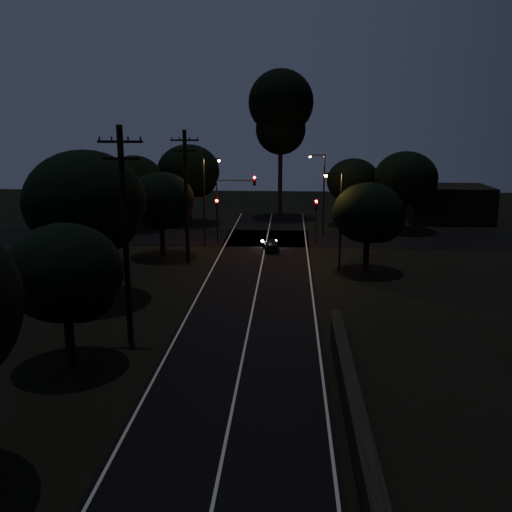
{
  "coord_description": "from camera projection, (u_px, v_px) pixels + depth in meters",
  "views": [
    {
      "loc": [
        2.18,
        -12.39,
        11.21
      ],
      "look_at": [
        0.0,
        24.0,
        2.5
      ],
      "focal_mm": 40.0,
      "sensor_mm": 36.0,
      "label": 1
    }
  ],
  "objects": [
    {
      "name": "signal_right",
      "position": [
        316.0,
        213.0,
        52.66
      ],
      "size": [
        0.28,
        0.35,
        4.1
      ],
      "color": "black",
      "rests_on": "ground"
    },
    {
      "name": "tree_left_d",
      "position": [
        163.0,
        202.0,
        47.07
      ],
      "size": [
        5.59,
        5.59,
        7.09
      ],
      "color": "black",
      "rests_on": "ground"
    },
    {
      "name": "building_right",
      "position": [
        447.0,
        203.0,
        64.59
      ],
      "size": [
        9.0,
        7.0,
        4.0
      ],
      "primitive_type": "cube",
      "color": "black",
      "rests_on": "ground"
    },
    {
      "name": "tree_far_w",
      "position": [
        136.0,
        182.0,
        58.94
      ],
      "size": [
        6.04,
        6.04,
        7.7
      ],
      "color": "black",
      "rests_on": "ground"
    },
    {
      "name": "tree_far_ne",
      "position": [
        355.0,
        182.0,
        61.57
      ],
      "size": [
        5.71,
        5.71,
        7.22
      ],
      "color": "black",
      "rests_on": "ground"
    },
    {
      "name": "streetlight_b",
      "position": [
        322.0,
        189.0,
        56.09
      ],
      "size": [
        1.66,
        0.26,
        8.0
      ],
      "color": "black",
      "rests_on": "ground"
    },
    {
      "name": "tree_far_nw",
      "position": [
        190.0,
        173.0,
        62.37
      ],
      "size": [
        6.85,
        6.85,
        8.67
      ],
      "color": "black",
      "rests_on": "ground"
    },
    {
      "name": "tree_right_a",
      "position": [
        371.0,
        215.0,
        42.29
      ],
      "size": [
        5.3,
        5.3,
        6.74
      ],
      "color": "black",
      "rests_on": "ground"
    },
    {
      "name": "utility_pole_mid",
      "position": [
        125.0,
        233.0,
        28.34
      ],
      "size": [
        2.2,
        0.3,
        11.0
      ],
      "color": "black",
      "rests_on": "ground"
    },
    {
      "name": "streetlight_a",
      "position": [
        206.0,
        196.0,
        50.88
      ],
      "size": [
        1.66,
        0.26,
        8.0
      ],
      "color": "black",
      "rests_on": "ground"
    },
    {
      "name": "car",
      "position": [
        271.0,
        245.0,
        50.17
      ],
      "size": [
        1.74,
        3.31,
        1.08
      ],
      "primitive_type": "imported",
      "rotation": [
        0.0,
        0.0,
        3.3
      ],
      "color": "black",
      "rests_on": "ground"
    },
    {
      "name": "signal_left",
      "position": [
        217.0,
        212.0,
        53.19
      ],
      "size": [
        0.28,
        0.35,
        4.1
      ],
      "color": "black",
      "rests_on": "ground"
    },
    {
      "name": "signal_mast",
      "position": [
        235.0,
        196.0,
        52.75
      ],
      "size": [
        3.7,
        0.35,
        6.25
      ],
      "color": "black",
      "rests_on": "ground"
    },
    {
      "name": "tree_left_c",
      "position": [
        89.0,
        205.0,
        35.14
      ],
      "size": [
        7.5,
        7.5,
        9.48
      ],
      "color": "black",
      "rests_on": "ground"
    },
    {
      "name": "streetlight_c",
      "position": [
        339.0,
        214.0,
        42.54
      ],
      "size": [
        1.46,
        0.26,
        7.5
      ],
      "color": "black",
      "rests_on": "ground"
    },
    {
      "name": "tree_far_e",
      "position": [
        408.0,
        180.0,
        58.21
      ],
      "size": [
        6.42,
        6.42,
        8.15
      ],
      "color": "black",
      "rests_on": "ground"
    },
    {
      "name": "tall_pine",
      "position": [
        281.0,
        111.0,
        65.26
      ],
      "size": [
        7.45,
        7.45,
        16.93
      ],
      "color": "black",
      "rests_on": "ground"
    },
    {
      "name": "building_left",
      "position": [
        98.0,
        200.0,
        65.9
      ],
      "size": [
        10.0,
        8.0,
        4.4
      ],
      "primitive_type": "cube",
      "color": "black",
      "rests_on": "ground"
    },
    {
      "name": "utility_pole_far",
      "position": [
        186.0,
        195.0,
        44.9
      ],
      "size": [
        2.2,
        0.3,
        10.5
      ],
      "color": "black",
      "rests_on": "ground"
    },
    {
      "name": "road_surface",
      "position": [
        261.0,
        266.0,
        44.97
      ],
      "size": [
        60.0,
        70.0,
        0.03
      ],
      "color": "black",
      "rests_on": "ground"
    },
    {
      "name": "retaining_wall",
      "position": [
        471.0,
        483.0,
        17.08
      ],
      "size": [
        6.93,
        26.0,
        1.6
      ],
      "color": "black",
      "rests_on": "ground"
    },
    {
      "name": "tree_left_b",
      "position": [
        68.0,
        276.0,
        25.75
      ],
      "size": [
        5.29,
        5.29,
        6.73
      ],
      "color": "black",
      "rests_on": "ground"
    }
  ]
}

